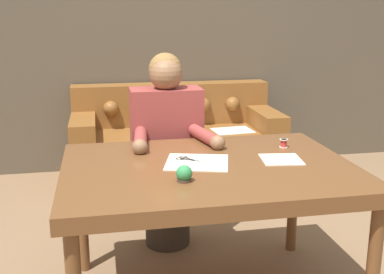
{
  "coord_description": "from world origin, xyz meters",
  "views": [
    {
      "loc": [
        -0.49,
        -2.08,
        1.43
      ],
      "look_at": [
        -0.05,
        0.18,
        0.83
      ],
      "focal_mm": 45.0,
      "sensor_mm": 36.0,
      "label": 1
    }
  ],
  "objects_px": {
    "person": "(167,152)",
    "pin_cushion": "(184,174)",
    "couch": "(176,145)",
    "scissors": "(190,160)",
    "thread_spool": "(284,143)",
    "dining_table": "(209,178)"
  },
  "relations": [
    {
      "from": "dining_table",
      "to": "person",
      "type": "distance_m",
      "value": 0.67
    },
    {
      "from": "scissors",
      "to": "pin_cushion",
      "type": "bearing_deg",
      "value": -105.97
    },
    {
      "from": "couch",
      "to": "thread_spool",
      "type": "distance_m",
      "value": 1.76
    },
    {
      "from": "thread_spool",
      "to": "pin_cushion",
      "type": "height_order",
      "value": "pin_cushion"
    },
    {
      "from": "scissors",
      "to": "pin_cushion",
      "type": "relative_size",
      "value": 2.77
    },
    {
      "from": "thread_spool",
      "to": "dining_table",
      "type": "bearing_deg",
      "value": -154.48
    },
    {
      "from": "pin_cushion",
      "to": "scissors",
      "type": "bearing_deg",
      "value": 74.03
    },
    {
      "from": "couch",
      "to": "scissors",
      "type": "xyz_separation_m",
      "value": [
        -0.22,
        -1.81,
        0.43
      ]
    },
    {
      "from": "couch",
      "to": "scissors",
      "type": "height_order",
      "value": "couch"
    },
    {
      "from": "scissors",
      "to": "thread_spool",
      "type": "relative_size",
      "value": 4.4
    },
    {
      "from": "dining_table",
      "to": "pin_cushion",
      "type": "bearing_deg",
      "value": -127.73
    },
    {
      "from": "dining_table",
      "to": "thread_spool",
      "type": "relative_size",
      "value": 30.42
    },
    {
      "from": "person",
      "to": "thread_spool",
      "type": "bearing_deg",
      "value": -37.96
    },
    {
      "from": "dining_table",
      "to": "scissors",
      "type": "relative_size",
      "value": 6.91
    },
    {
      "from": "person",
      "to": "pin_cushion",
      "type": "xyz_separation_m",
      "value": [
        -0.05,
        -0.86,
        0.16
      ]
    },
    {
      "from": "scissors",
      "to": "pin_cushion",
      "type": "distance_m",
      "value": 0.3
    },
    {
      "from": "person",
      "to": "scissors",
      "type": "height_order",
      "value": "person"
    },
    {
      "from": "dining_table",
      "to": "couch",
      "type": "relative_size",
      "value": 0.78
    },
    {
      "from": "couch",
      "to": "pin_cushion",
      "type": "bearing_deg",
      "value": -98.06
    },
    {
      "from": "dining_table",
      "to": "scissors",
      "type": "bearing_deg",
      "value": 132.87
    },
    {
      "from": "person",
      "to": "pin_cushion",
      "type": "bearing_deg",
      "value": -93.15
    },
    {
      "from": "pin_cushion",
      "to": "thread_spool",
      "type": "bearing_deg",
      "value": 34.51
    }
  ]
}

